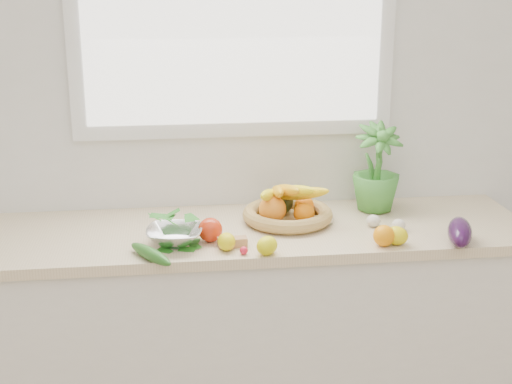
{
  "coord_description": "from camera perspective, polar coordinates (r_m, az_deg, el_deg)",
  "views": [
    {
      "loc": [
        -0.27,
        -0.62,
        1.84
      ],
      "look_at": [
        0.05,
        1.93,
        1.05
      ],
      "focal_mm": 50.0,
      "sensor_mm": 36.0,
      "label": 1
    }
  ],
  "objects": [
    {
      "name": "garlic_a",
      "position": [
        2.77,
        11.34,
        -2.6
      ],
      "size": [
        0.07,
        0.07,
        0.04
      ],
      "primitive_type": "ellipsoid",
      "rotation": [
        0.0,
        0.0,
        0.33
      ],
      "color": "silver",
      "rests_on": "countertop"
    },
    {
      "name": "lemon_c",
      "position": [
        2.63,
        11.17,
        -3.44
      ],
      "size": [
        0.11,
        0.11,
        0.07
      ],
      "primitive_type": "ellipsoid",
      "rotation": [
        0.0,
        0.0,
        0.95
      ],
      "color": "yellow",
      "rests_on": "countertop"
    },
    {
      "name": "back_wall",
      "position": [
        2.93,
        -1.77,
        7.43
      ],
      "size": [
        4.5,
        0.02,
        2.7
      ],
      "primitive_type": "cube",
      "color": "white",
      "rests_on": "ground"
    },
    {
      "name": "lemon_a",
      "position": [
        2.53,
        -2.37,
        -3.99
      ],
      "size": [
        0.06,
        0.08,
        0.06
      ],
      "primitive_type": "ellipsoid",
      "rotation": [
        0.0,
        0.0,
        0.01
      ],
      "color": "yellow",
      "rests_on": "countertop"
    },
    {
      "name": "apple",
      "position": [
        2.61,
        -3.68,
        -3.04
      ],
      "size": [
        0.1,
        0.1,
        0.09
      ],
      "primitive_type": "sphere",
      "rotation": [
        0.0,
        0.0,
        0.1
      ],
      "color": "red",
      "rests_on": "countertop"
    },
    {
      "name": "counter_cabinet",
      "position": [
        2.95,
        -1.03,
        -11.52
      ],
      "size": [
        2.2,
        0.58,
        0.86
      ],
      "primitive_type": "cube",
      "color": "silver",
      "rests_on": "ground"
    },
    {
      "name": "fruit_basket",
      "position": [
        2.81,
        2.49,
        -1.4
      ],
      "size": [
        0.44,
        0.44,
        0.19
      ],
      "color": "tan",
      "rests_on": "countertop"
    },
    {
      "name": "potted_herb",
      "position": [
        2.95,
        9.63,
        1.99
      ],
      "size": [
        0.23,
        0.23,
        0.36
      ],
      "primitive_type": "imported",
      "rotation": [
        0.0,
        0.0,
        0.15
      ],
      "color": "#429335",
      "rests_on": "countertop"
    },
    {
      "name": "garlic_b",
      "position": [
        2.8,
        5.74,
        -2.2
      ],
      "size": [
        0.06,
        0.06,
        0.04
      ],
      "primitive_type": "ellipsoid",
      "rotation": [
        0.0,
        0.0,
        -0.25
      ],
      "color": "silver",
      "rests_on": "countertop"
    },
    {
      "name": "eggplant",
      "position": [
        2.68,
        15.99,
        -3.1
      ],
      "size": [
        0.16,
        0.24,
        0.09
      ],
      "primitive_type": "ellipsoid",
      "rotation": [
        0.0,
        0.0,
        -0.34
      ],
      "color": "#2B0E34",
      "rests_on": "countertop"
    },
    {
      "name": "lemon_b",
      "position": [
        2.49,
        0.89,
        -4.32
      ],
      "size": [
        0.11,
        0.11,
        0.07
      ],
      "primitive_type": "ellipsoid",
      "rotation": [
        0.0,
        0.0,
        -0.81
      ],
      "color": "yellow",
      "rests_on": "countertop"
    },
    {
      "name": "cucumber",
      "position": [
        2.47,
        -8.43,
        -4.93
      ],
      "size": [
        0.17,
        0.23,
        0.04
      ],
      "primitive_type": "ellipsoid",
      "rotation": [
        0.0,
        0.0,
        0.58
      ],
      "color": "#285C1B",
      "rests_on": "countertop"
    },
    {
      "name": "radish",
      "position": [
        2.5,
        -0.98,
        -4.7
      ],
      "size": [
        0.04,
        0.04,
        0.03
      ],
      "primitive_type": "sphere",
      "rotation": [
        0.0,
        0.0,
        -0.41
      ],
      "color": "red",
      "rests_on": "countertop"
    },
    {
      "name": "garlic_c",
      "position": [
        2.8,
        9.37,
        -2.28
      ],
      "size": [
        0.07,
        0.07,
        0.05
      ],
      "primitive_type": "ellipsoid",
      "rotation": [
        0.0,
        0.0,
        -0.19
      ],
      "color": "silver",
      "rests_on": "countertop"
    },
    {
      "name": "countertop",
      "position": [
        2.76,
        -1.08,
        -3.29
      ],
      "size": [
        2.24,
        0.62,
        0.04
      ],
      "primitive_type": "cube",
      "color": "beige",
      "rests_on": "counter_cabinet"
    },
    {
      "name": "colander_with_spinach",
      "position": [
        2.58,
        -6.54,
        -3.1
      ],
      "size": [
        0.23,
        0.23,
        0.11
      ],
      "color": "silver",
      "rests_on": "countertop"
    },
    {
      "name": "orange_loose",
      "position": [
        2.6,
        10.2,
        -3.46
      ],
      "size": [
        0.1,
        0.1,
        0.08
      ],
      "primitive_type": "sphere",
      "rotation": [
        0.0,
        0.0,
        0.26
      ],
      "color": "orange",
      "rests_on": "countertop"
    },
    {
      "name": "ginger",
      "position": [
        2.57,
        -1.9,
        -4.03
      ],
      "size": [
        0.11,
        0.05,
        0.03
      ],
      "primitive_type": "cube",
      "rotation": [
        0.0,
        0.0,
        0.06
      ],
      "color": "tan",
      "rests_on": "countertop"
    }
  ]
}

